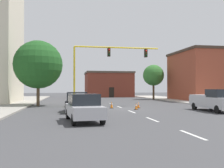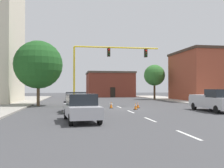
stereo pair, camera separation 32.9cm
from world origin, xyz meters
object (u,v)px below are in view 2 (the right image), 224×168
Objects in this scene: traffic_cone_roadside_a at (111,105)px; traffic_cone_roadside_b at (136,106)px; tree_left_near at (38,65)px; sedan_silver_near_left at (81,107)px; traffic_signal_gantry at (87,86)px; pickup_truck_silver at (214,101)px; sedan_black_mid_left at (76,102)px; tree_right_far at (154,75)px; traffic_cone_roadside_c at (138,105)px.

traffic_cone_roadside_a is 1.13× the size of traffic_cone_roadside_b.
tree_left_near is 10.12m from traffic_cone_roadside_a.
tree_left_near reaches higher than sedan_silver_near_left.
traffic_signal_gantry is 13.35m from pickup_truck_silver.
traffic_signal_gantry is 6.24m from sedan_black_mid_left.
sedan_silver_near_left is 6.56× the size of traffic_cone_roadside_a.
tree_right_far is at bearing 58.94° from traffic_cone_roadside_a.
traffic_signal_gantry is 1.41× the size of tree_left_near.
sedan_silver_near_left is 1.02× the size of sedan_black_mid_left.
tree_right_far is 1.37× the size of sedan_black_mid_left.
traffic_cone_roadside_c is (0.71, 1.76, -0.00)m from traffic_cone_roadside_b.
traffic_cone_roadside_a is (2.29, -2.79, -1.99)m from traffic_signal_gantry.
sedan_silver_near_left is at bearing -109.47° from traffic_cone_roadside_a.
traffic_signal_gantry reaches higher than sedan_black_mid_left.
traffic_signal_gantry is 6.77m from traffic_cone_roadside_b.
sedan_black_mid_left is at bearing -102.61° from traffic_signal_gantry.
traffic_cone_roadside_b is (9.94, -6.53, -4.49)m from tree_left_near.
sedan_black_mid_left is at bearing -61.18° from tree_left_near.
traffic_signal_gantry reaches higher than tree_right_far.
traffic_cone_roadside_b is (5.52, 7.75, -0.58)m from sedan_silver_near_left.
tree_left_near is at bearing 146.69° from traffic_cone_roadside_b.
traffic_signal_gantry is 16.95× the size of traffic_cone_roadside_b.
pickup_truck_silver is at bearing -24.61° from traffic_cone_roadside_b.
pickup_truck_silver is 7.12m from traffic_cone_roadside_b.
pickup_truck_silver is (-2.26, -22.83, -3.39)m from tree_right_far.
sedan_black_mid_left is 5.85m from traffic_cone_roadside_b.
sedan_silver_near_left is (-14.22, -27.62, -3.48)m from tree_right_far.
sedan_silver_near_left and sedan_black_mid_left have the same top height.
traffic_cone_roadside_c is (6.23, 9.51, -0.58)m from sedan_silver_near_left.
tree_right_far is at bearing 35.58° from tree_left_near.
tree_left_near is 1.21× the size of tree_right_far.
pickup_truck_silver is 12.89m from sedan_silver_near_left.
traffic_cone_roadside_a is (-8.53, 4.91, -0.63)m from pickup_truck_silver.
tree_left_near is 12.13× the size of traffic_cone_roadside_c.
traffic_cone_roadside_c is (5.08, -2.99, -2.03)m from traffic_signal_gantry.
pickup_truck_silver reaches higher than sedan_silver_near_left.
tree_right_far is 20.21m from traffic_cone_roadside_c.
traffic_cone_roadside_b is at bearing 54.55° from sedan_silver_near_left.
traffic_cone_roadside_c is (2.80, -0.20, -0.04)m from traffic_cone_roadside_a.
sedan_silver_near_left is (-1.14, -12.50, -1.45)m from traffic_signal_gantry.
tree_right_far is at bearing 66.18° from traffic_cone_roadside_c.
tree_left_near reaches higher than pickup_truck_silver.
tree_left_near reaches higher than tree_right_far.
pickup_truck_silver is at bearing 21.84° from sedan_silver_near_left.
tree_left_near is 22.93m from tree_right_far.
traffic_cone_roadside_a reaches higher than traffic_cone_roadside_b.
pickup_truck_silver is 9.87m from traffic_cone_roadside_a.
tree_right_far is at bearing 55.62° from sedan_black_mid_left.
sedan_black_mid_left is 7.34× the size of traffic_cone_roadside_c.
pickup_truck_silver is (10.82, -7.70, -1.37)m from traffic_signal_gantry.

